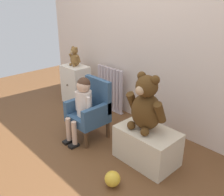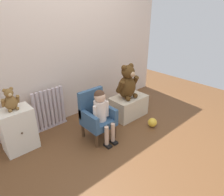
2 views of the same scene
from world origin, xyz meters
name	(u,v)px [view 1 (image 1 of 2)]	position (x,y,z in m)	size (l,w,h in m)	color
ground_plane	(69,153)	(0.00, 0.00, 0.00)	(6.00, 6.00, 0.00)	brown
back_wall	(146,26)	(0.00, 1.17, 1.20)	(3.80, 0.05, 2.40)	beige
radiator	(110,89)	(-0.49, 1.04, 0.31)	(0.50, 0.05, 0.62)	#C3B2B7
small_dresser	(76,84)	(-1.02, 0.84, 0.29)	(0.39, 0.31, 0.57)	white
child_armchair	(91,110)	(-0.12, 0.40, 0.33)	(0.39, 0.38, 0.68)	#345475
child_figure	(82,101)	(-0.12, 0.29, 0.48)	(0.25, 0.35, 0.73)	silver
low_bench	(147,145)	(0.63, 0.50, 0.17)	(0.59, 0.38, 0.35)	beige
large_teddy_bear	(146,106)	(0.59, 0.50, 0.59)	(0.40, 0.28, 0.55)	#4C3013
small_teddy_bear	(75,57)	(-1.03, 0.85, 0.69)	(0.20, 0.14, 0.28)	brown
toy_ball	(112,179)	(0.66, 0.01, 0.07)	(0.14, 0.14, 0.14)	gold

